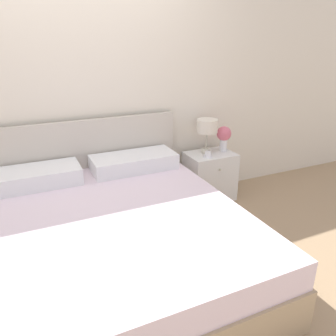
{
  "coord_description": "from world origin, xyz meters",
  "views": [
    {
      "loc": [
        -0.46,
        -3.01,
        1.65
      ],
      "look_at": [
        0.66,
        -0.56,
        0.59
      ],
      "focal_mm": 35.0,
      "sensor_mm": 36.0,
      "label": 1
    }
  ],
  "objects_px": {
    "nightstand": "(210,176)",
    "table_lamp": "(207,128)",
    "bed": "(109,238)",
    "teacup": "(208,155)",
    "flower_vase": "(224,136)"
  },
  "relations": [
    {
      "from": "nightstand",
      "to": "teacup",
      "type": "height_order",
      "value": "teacup"
    },
    {
      "from": "flower_vase",
      "to": "nightstand",
      "type": "bearing_deg",
      "value": -172.46
    },
    {
      "from": "table_lamp",
      "to": "teacup",
      "type": "xyz_separation_m",
      "value": [
        -0.05,
        -0.12,
        -0.25
      ]
    },
    {
      "from": "flower_vase",
      "to": "teacup",
      "type": "bearing_deg",
      "value": -157.82
    },
    {
      "from": "bed",
      "to": "teacup",
      "type": "bearing_deg",
      "value": 27.77
    },
    {
      "from": "bed",
      "to": "flower_vase",
      "type": "bearing_deg",
      "value": 26.85
    },
    {
      "from": "bed",
      "to": "flower_vase",
      "type": "relative_size",
      "value": 7.46
    },
    {
      "from": "nightstand",
      "to": "table_lamp",
      "type": "bearing_deg",
      "value": 125.93
    },
    {
      "from": "teacup",
      "to": "table_lamp",
      "type": "bearing_deg",
      "value": 67.0
    },
    {
      "from": "bed",
      "to": "nightstand",
      "type": "relative_size",
      "value": 3.86
    },
    {
      "from": "table_lamp",
      "to": "bed",
      "type": "bearing_deg",
      "value": -148.97
    },
    {
      "from": "bed",
      "to": "teacup",
      "type": "height_order",
      "value": "bed"
    },
    {
      "from": "nightstand",
      "to": "teacup",
      "type": "bearing_deg",
      "value": -135.95
    },
    {
      "from": "bed",
      "to": "nightstand",
      "type": "height_order",
      "value": "bed"
    },
    {
      "from": "bed",
      "to": "flower_vase",
      "type": "distance_m",
      "value": 1.73
    }
  ]
}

